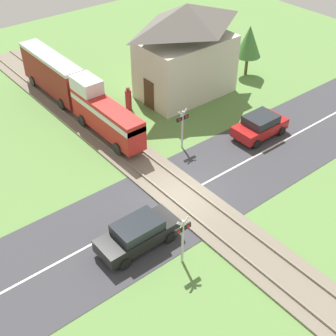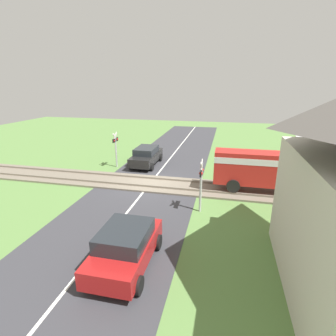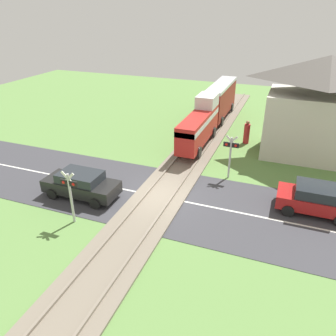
# 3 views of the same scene
# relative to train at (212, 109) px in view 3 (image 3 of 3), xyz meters

# --- Properties ---
(ground_plane) EXTENTS (60.00, 60.00, 0.00)m
(ground_plane) POSITION_rel_train_xyz_m (0.00, -11.13, -1.86)
(ground_plane) COLOR #5B8442
(road_surface) EXTENTS (48.00, 6.40, 0.02)m
(road_surface) POSITION_rel_train_xyz_m (0.00, -11.13, -1.85)
(road_surface) COLOR #38383D
(road_surface) RESTS_ON ground_plane
(track_bed) EXTENTS (2.80, 48.00, 0.24)m
(track_bed) POSITION_rel_train_xyz_m (0.00, -11.13, -1.79)
(track_bed) COLOR #756B5B
(track_bed) RESTS_ON ground_plane
(train) EXTENTS (1.58, 13.76, 3.18)m
(train) POSITION_rel_train_xyz_m (0.00, 0.00, 0.00)
(train) COLOR red
(train) RESTS_ON track_bed
(car_near_crossing) EXTENTS (4.11, 1.81, 1.45)m
(car_near_crossing) POSITION_rel_train_xyz_m (-4.00, -12.57, -1.09)
(car_near_crossing) COLOR black
(car_near_crossing) RESTS_ON ground_plane
(car_far_side) EXTENTS (3.65, 1.92, 1.48)m
(car_far_side) POSITION_rel_train_xyz_m (7.76, -9.69, -1.08)
(car_far_side) COLOR #A81919
(car_far_side) RESTS_ON ground_plane
(crossing_signal_west_approach) EXTENTS (0.90, 0.18, 2.72)m
(crossing_signal_west_approach) POSITION_rel_train_xyz_m (-3.02, -14.69, -0.10)
(crossing_signal_west_approach) COLOR #B7B7B7
(crossing_signal_west_approach) RESTS_ON ground_plane
(crossing_signal_east_approach) EXTENTS (0.90, 0.18, 2.72)m
(crossing_signal_east_approach) POSITION_rel_train_xyz_m (3.02, -7.56, -0.10)
(crossing_signal_east_approach) COLOR #B7B7B7
(crossing_signal_east_approach) RESTS_ON ground_plane
(station_building) EXTENTS (7.15, 4.47, 6.68)m
(station_building) POSITION_rel_train_xyz_m (7.74, -2.32, 1.42)
(station_building) COLOR beige
(station_building) RESTS_ON ground_plane
(pedestrian_by_station) EXTENTS (0.44, 0.44, 1.77)m
(pedestrian_by_station) POSITION_rel_train_xyz_m (3.15, -1.62, -1.06)
(pedestrian_by_station) COLOR #B2282D
(pedestrian_by_station) RESTS_ON ground_plane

